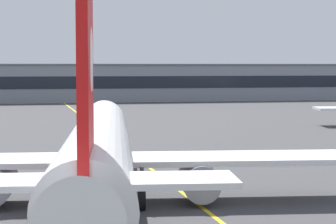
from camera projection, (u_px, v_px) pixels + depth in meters
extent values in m
cube|color=yellow|center=(138.00, 159.00, 58.94)|extent=(7.66, 179.86, 0.01)
cylinder|color=white|center=(98.00, 147.00, 39.75)|extent=(7.83, 36.20, 3.80)
cone|color=white|center=(104.00, 121.00, 58.93)|extent=(3.88, 2.99, 3.61)
cone|color=white|center=(81.00, 213.00, 20.43)|extent=(3.15, 3.10, 2.85)
cube|color=red|center=(99.00, 164.00, 39.82)|extent=(7.43, 33.33, 0.44)
cube|color=black|center=(104.00, 115.00, 57.00)|extent=(2.96, 1.41, 0.60)
cube|color=white|center=(99.00, 160.00, 40.40)|extent=(32.34, 8.37, 0.36)
cylinder|color=black|center=(1.00, 178.00, 40.84)|extent=(1.96, 0.40, 1.95)
cylinder|color=gray|center=(199.00, 180.00, 39.99)|extent=(2.69, 3.84, 2.30)
cylinder|color=black|center=(195.00, 175.00, 41.83)|extent=(1.96, 0.40, 1.95)
cube|color=red|center=(86.00, 79.00, 23.71)|extent=(0.94, 4.81, 7.20)
cylinder|color=white|center=(86.00, 60.00, 23.95)|extent=(0.71, 2.43, 2.40)
cube|color=white|center=(86.00, 181.00, 23.38)|extent=(11.25, 4.02, 0.24)
cylinder|color=#4C4C51|center=(103.00, 150.00, 54.31)|extent=(0.24, 0.24, 1.60)
cylinder|color=black|center=(103.00, 162.00, 54.38)|extent=(0.50, 0.94, 0.90)
cylinder|color=#4C4C51|center=(53.00, 182.00, 37.68)|extent=(0.24, 0.24, 1.60)
cylinder|color=black|center=(53.00, 201.00, 37.76)|extent=(0.54, 1.34, 1.30)
cylinder|color=#4C4C51|center=(142.00, 180.00, 38.09)|extent=(0.24, 0.24, 1.60)
cylinder|color=black|center=(142.00, 199.00, 38.17)|extent=(0.54, 1.34, 1.30)
cone|color=orange|center=(97.00, 160.00, 56.66)|extent=(0.36, 0.36, 0.55)
cylinder|color=white|center=(97.00, 159.00, 56.66)|extent=(0.23, 0.23, 0.07)
cube|color=orange|center=(97.00, 163.00, 56.68)|extent=(0.44, 0.44, 0.03)
cube|color=gray|center=(102.00, 83.00, 152.79)|extent=(129.34, 12.00, 8.47)
cube|color=black|center=(104.00, 82.00, 146.84)|extent=(124.16, 0.12, 2.80)
cube|color=#595C63|center=(102.00, 65.00, 152.47)|extent=(129.74, 12.40, 0.40)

